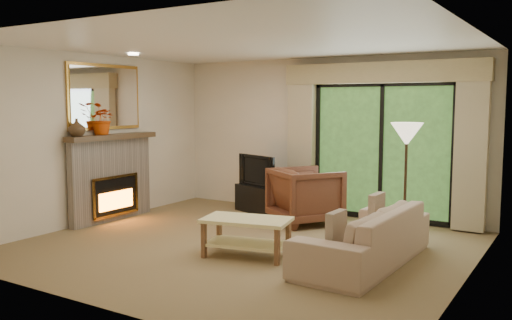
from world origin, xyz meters
The scene contains 22 objects.
floor centered at (0.00, 0.00, 0.00)m, with size 5.50×5.50×0.00m, color olive.
ceiling centered at (0.00, 0.00, 2.60)m, with size 5.50×5.50×0.00m, color white.
wall_back centered at (0.00, 2.50, 1.30)m, with size 5.00×5.00×0.00m, color beige.
wall_front centered at (0.00, -2.50, 1.30)m, with size 5.00×5.00×0.00m, color beige.
wall_left centered at (-2.75, 0.00, 1.30)m, with size 5.00×5.00×0.00m, color beige.
wall_right centered at (2.75, 0.00, 1.30)m, with size 5.00×5.00×0.00m, color beige.
fireplace centered at (-2.63, 0.20, 0.69)m, with size 0.24×1.70×1.37m, color slate, non-canonical shape.
mirror centered at (-2.71, 0.20, 1.95)m, with size 0.07×1.45×1.02m, color #BA8535, non-canonical shape.
sliding_door centered at (1.00, 2.45, 1.10)m, with size 2.26×0.10×2.16m, color black, non-canonical shape.
curtain_left centered at (-0.35, 2.34, 1.20)m, with size 0.45×0.18×2.35m, color tan.
curtain_right centered at (2.35, 2.34, 1.20)m, with size 0.45×0.18×2.35m, color tan.
cornice centered at (1.00, 2.36, 2.32)m, with size 3.20×0.24×0.32m, color tan.
media_console centered at (-0.93, 1.95, 0.23)m, with size 0.92×0.41×0.46m, color black.
tv centered at (-0.93, 1.95, 0.72)m, with size 0.91×0.12×0.52m, color black.
armchair centered at (0.09, 1.60, 0.43)m, with size 0.93×0.95×0.87m, color #552C1C.
sofa centered at (1.61, 0.09, 0.33)m, with size 2.23×0.87×0.65m, color tan.
pillow_near centered at (1.53, -0.56, 0.54)m, with size 0.09×0.35×0.35m, color brown.
pillow_far centered at (1.53, 0.73, 0.54)m, with size 0.09×0.36×0.36m, color brown.
coffee_table centered at (0.30, -0.40, 0.24)m, with size 1.05×0.58×0.47m, color #EBD78E, non-canonical shape.
floor_lamp centered at (1.71, 1.35, 0.80)m, with size 0.43×0.43×1.60m, color #FCEBCA, non-canonical shape.
vase centered at (-2.61, -0.46, 1.50)m, with size 0.25×0.25×0.26m, color #45311E.
branches centered at (-2.61, 0.03, 1.62)m, with size 0.44×0.38×0.49m, color #CD440A.
Camera 1 is at (3.77, -5.81, 1.87)m, focal length 38.00 mm.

